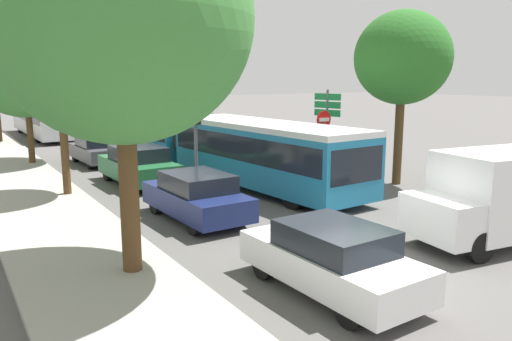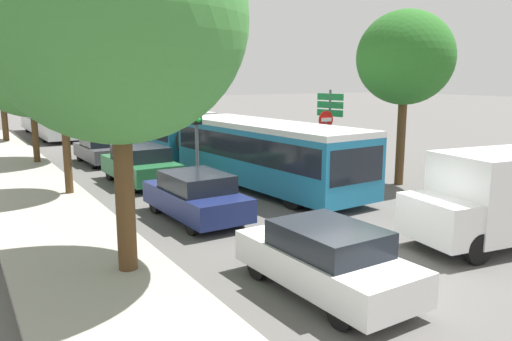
% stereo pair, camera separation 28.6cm
% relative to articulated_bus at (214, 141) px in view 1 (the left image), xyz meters
% --- Properties ---
extents(ground_plane, '(200.00, 200.00, 0.00)m').
position_rel_articulated_bus_xyz_m(ground_plane, '(-1.74, -11.05, -1.43)').
color(ground_plane, '#565451').
extents(kerb_strip_left, '(3.20, 39.72, 0.14)m').
position_rel_articulated_bus_xyz_m(kerb_strip_left, '(-7.40, 3.81, -1.36)').
color(kerb_strip_left, '#9E998E').
rests_on(kerb_strip_left, ground).
extents(articulated_bus, '(3.54, 16.80, 2.48)m').
position_rel_articulated_bus_xyz_m(articulated_bus, '(0.00, 0.00, 0.00)').
color(articulated_bus, teal).
rests_on(articulated_bus, ground).
extents(city_bus_rear, '(2.74, 11.48, 2.46)m').
position_rel_articulated_bus_xyz_m(city_bus_rear, '(-3.64, 18.68, -0.00)').
color(city_bus_rear, silver).
rests_on(city_bus_rear, ground).
extents(queued_car_white, '(1.77, 3.95, 1.36)m').
position_rel_articulated_bus_xyz_m(queued_car_white, '(-3.77, -12.07, -0.74)').
color(queued_car_white, white).
rests_on(queued_car_white, ground).
extents(queued_car_navy, '(1.82, 4.07, 1.40)m').
position_rel_articulated_bus_xyz_m(queued_car_navy, '(-3.77, -6.13, -0.72)').
color(queued_car_navy, navy).
rests_on(queued_car_navy, ground).
extents(queued_car_green, '(1.96, 4.37, 1.50)m').
position_rel_articulated_bus_xyz_m(queued_car_green, '(-3.53, -0.44, -0.67)').
color(queued_car_green, '#236638').
rests_on(queued_car_green, ground).
extents(queued_car_graphite, '(1.78, 3.97, 1.36)m').
position_rel_articulated_bus_xyz_m(queued_car_graphite, '(-3.63, 5.15, -0.74)').
color(queued_car_graphite, '#47474C').
rests_on(queued_car_graphite, ground).
extents(white_van, '(5.22, 2.63, 2.31)m').
position_rel_articulated_bus_xyz_m(white_van, '(2.04, -12.07, -0.19)').
color(white_van, white).
rests_on(white_van, ground).
extents(traffic_light, '(0.33, 0.37, 3.40)m').
position_rel_articulated_bus_xyz_m(traffic_light, '(-2.40, -3.31, 1.07)').
color(traffic_light, '#56595E').
rests_on(traffic_light, ground).
extents(no_entry_sign, '(0.70, 0.08, 2.82)m').
position_rel_articulated_bus_xyz_m(no_entry_sign, '(2.94, -3.77, 0.45)').
color(no_entry_sign, '#56595E').
rests_on(no_entry_sign, ground).
extents(direction_sign_post, '(0.29, 1.39, 3.60)m').
position_rel_articulated_bus_xyz_m(direction_sign_post, '(4.13, -2.55, 1.14)').
color(direction_sign_post, '#56595E').
rests_on(direction_sign_post, ground).
extents(tree_left_near, '(5.13, 5.13, 7.65)m').
position_rel_articulated_bus_xyz_m(tree_left_near, '(-6.67, -9.19, 3.65)').
color(tree_left_near, '#51381E').
rests_on(tree_left_near, ground).
extents(tree_left_mid, '(3.55, 3.55, 7.04)m').
position_rel_articulated_bus_xyz_m(tree_left_mid, '(-6.33, -1.15, 3.49)').
color(tree_left_mid, '#51381E').
rests_on(tree_left_mid, ground).
extents(tree_left_far, '(5.06, 5.06, 6.87)m').
position_rel_articulated_bus_xyz_m(tree_left_far, '(-6.34, 6.43, 3.13)').
color(tree_left_far, '#51381E').
rests_on(tree_left_far, ground).
extents(tree_right_near, '(3.62, 3.62, 6.58)m').
position_rel_articulated_bus_xyz_m(tree_right_near, '(5.05, -5.73, 3.38)').
color(tree_right_near, '#51381E').
rests_on(tree_right_near, ground).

